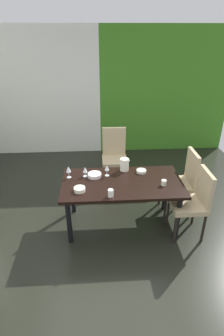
{
  "coord_description": "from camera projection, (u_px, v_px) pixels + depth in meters",
  "views": [
    {
      "loc": [
        -0.12,
        -2.82,
        2.54
      ],
      "look_at": [
        0.09,
        0.4,
        0.85
      ],
      "focal_mm": 28.0,
      "sensor_mm": 36.0,
      "label": 1
    }
  ],
  "objects": [
    {
      "name": "chair_right_far",
      "position": [
        183.0,
        179.0,
        3.92
      ],
      "size": [
        0.44,
        0.44,
        1.01
      ],
      "rotation": [
        0.0,
        0.0,
        1.57
      ],
      "color": "tan",
      "rests_on": "ground_plane"
    },
    {
      "name": "serving_bowl_rear",
      "position": [
        141.0,
        171.0,
        3.8
      ],
      "size": [
        0.14,
        0.14,
        0.04
      ],
      "primitive_type": "cylinder",
      "color": "silver",
      "rests_on": "dining_table"
    },
    {
      "name": "cup_center",
      "position": [
        164.0,
        183.0,
        3.48
      ],
      "size": [
        0.07,
        0.07,
        0.08
      ],
      "primitive_type": "cylinder",
      "color": "beige",
      "rests_on": "dining_table"
    },
    {
      "name": "garden_window_panel",
      "position": [
        165.0,
        92.0,
        5.76
      ],
      "size": [
        2.88,
        0.1,
        2.68
      ],
      "primitive_type": "cube",
      "color": "#3B7A20",
      "rests_on": "ground_plane"
    },
    {
      "name": "chair_right_near",
      "position": [
        194.0,
        200.0,
        3.47
      ],
      "size": [
        0.44,
        0.44,
        0.98
      ],
      "rotation": [
        0.0,
        0.0,
        1.57
      ],
      "color": "tan",
      "rests_on": "ground_plane"
    },
    {
      "name": "cup_right",
      "position": [
        111.0,
        193.0,
        3.23
      ],
      "size": [
        0.07,
        0.07,
        0.1
      ],
      "primitive_type": "cylinder",
      "color": "white",
      "rests_on": "dining_table"
    },
    {
      "name": "wine_glass_near_shelf",
      "position": [
        85.0,
        170.0,
        3.66
      ],
      "size": [
        0.06,
        0.06,
        0.15
      ],
      "color": "silver",
      "rests_on": "dining_table"
    },
    {
      "name": "wine_glass_east",
      "position": [
        68.0,
        169.0,
        3.62
      ],
      "size": [
        0.07,
        0.07,
        0.18
      ],
      "color": "silver",
      "rests_on": "dining_table"
    },
    {
      "name": "ground_plane",
      "position": [
        108.0,
        235.0,
        3.69
      ],
      "size": [
        5.74,
        6.04,
        0.02
      ],
      "primitive_type": "cube",
      "color": "black"
    },
    {
      "name": "serving_bowl_north",
      "position": [
        95.0,
        175.0,
        3.68
      ],
      "size": [
        0.19,
        0.19,
        0.05
      ],
      "primitive_type": "cylinder",
      "color": "white",
      "rests_on": "dining_table"
    },
    {
      "name": "wine_glass_near_window",
      "position": [
        107.0,
        168.0,
        3.67
      ],
      "size": [
        0.07,
        0.07,
        0.16
      ],
      "color": "silver",
      "rests_on": "dining_table"
    },
    {
      "name": "serving_bowl_corner",
      "position": [
        80.0,
        189.0,
        3.35
      ],
      "size": [
        0.15,
        0.15,
        0.05
      ],
      "primitive_type": "cylinder",
      "color": "#F3EACD",
      "rests_on": "dining_table"
    },
    {
      "name": "chair_head_far",
      "position": [
        114.0,
        154.0,
        4.72
      ],
      "size": [
        0.44,
        0.45,
        1.03
      ],
      "rotation": [
        0.0,
        0.0,
        3.14
      ],
      "color": "tan",
      "rests_on": "ground_plane"
    },
    {
      "name": "back_panel_interior",
      "position": [
        33.0,
        94.0,
        5.6
      ],
      "size": [
        2.85,
        0.1,
        2.68
      ],
      "primitive_type": "cube",
      "color": "silver",
      "rests_on": "ground_plane"
    },
    {
      "name": "pitcher_west",
      "position": [
        124.0,
        164.0,
        3.83
      ],
      "size": [
        0.14,
        0.13,
        0.19
      ],
      "color": "white",
      "rests_on": "dining_table"
    },
    {
      "name": "dining_table",
      "position": [
        122.0,
        187.0,
        3.61
      ],
      "size": [
        1.64,
        0.87,
        0.72
      ],
      "color": "black",
      "rests_on": "ground_plane"
    }
  ]
}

